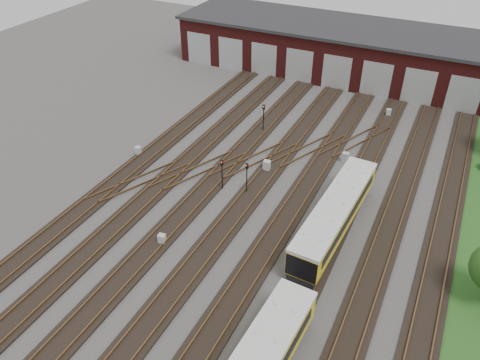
% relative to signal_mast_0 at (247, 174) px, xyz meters
% --- Properties ---
extents(ground, '(120.00, 120.00, 0.00)m').
position_rel_signal_mast_0_xyz_m(ground, '(2.49, -8.88, -2.00)').
color(ground, '#42403D').
rests_on(ground, ground).
extents(track_network, '(30.40, 70.00, 0.33)m').
position_rel_signal_mast_0_xyz_m(track_network, '(2.32, -8.29, -1.90)').
color(track_network, black).
rests_on(track_network, ground).
extents(maintenance_shed, '(51.00, 12.50, 6.35)m').
position_rel_signal_mast_0_xyz_m(maintenance_shed, '(2.48, 31.10, 1.20)').
color(maintenance_shed, '#4F1413').
rests_on(maintenance_shed, ground).
extents(signal_mast_0, '(0.28, 0.26, 3.14)m').
position_rel_signal_mast_0_xyz_m(signal_mast_0, '(0.00, 0.00, 0.00)').
color(signal_mast_0, black).
rests_on(signal_mast_0, ground).
extents(signal_mast_1, '(0.29, 0.28, 3.18)m').
position_rel_signal_mast_0_xyz_m(signal_mast_1, '(-3.27, 10.95, 0.04)').
color(signal_mast_1, black).
rests_on(signal_mast_1, ground).
extents(signal_mast_2, '(0.28, 0.26, 3.06)m').
position_rel_signal_mast_0_xyz_m(signal_mast_2, '(-2.25, -0.38, -0.04)').
color(signal_mast_2, black).
rests_on(signal_mast_2, ground).
extents(signal_mast_3, '(0.25, 0.23, 2.58)m').
position_rel_signal_mast_0_xyz_m(signal_mast_3, '(8.07, -0.52, -0.34)').
color(signal_mast_3, black).
rests_on(signal_mast_3, ground).
extents(relay_cabinet_0, '(0.58, 0.49, 0.95)m').
position_rel_signal_mast_0_xyz_m(relay_cabinet_0, '(-12.51, 0.92, -1.53)').
color(relay_cabinet_0, '#B6B9BB').
rests_on(relay_cabinet_0, ground).
extents(relay_cabinet_1, '(0.69, 0.58, 1.09)m').
position_rel_signal_mast_0_xyz_m(relay_cabinet_1, '(0.18, 4.07, -1.46)').
color(relay_cabinet_1, '#B6B9BB').
rests_on(relay_cabinet_1, ground).
extents(relay_cabinet_2, '(0.60, 0.51, 0.91)m').
position_rel_signal_mast_0_xyz_m(relay_cabinet_2, '(-3.03, -8.90, -1.55)').
color(relay_cabinet_2, '#B6B9BB').
rests_on(relay_cabinet_2, ground).
extents(relay_cabinet_3, '(0.62, 0.55, 0.89)m').
position_rel_signal_mast_0_xyz_m(relay_cabinet_3, '(8.25, 20.61, -1.56)').
color(relay_cabinet_3, '#B6B9BB').
rests_on(relay_cabinet_3, ground).
extents(relay_cabinet_4, '(0.69, 0.61, 1.03)m').
position_rel_signal_mast_0_xyz_m(relay_cabinet_4, '(6.46, 8.90, -1.49)').
color(relay_cabinet_4, '#B6B9BB').
rests_on(relay_cabinet_4, ground).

